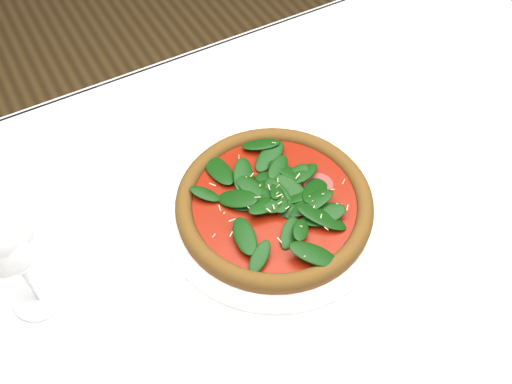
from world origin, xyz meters
TOP-DOWN VIEW (x-y plane):
  - dining_table at (0.00, 0.00)m, footprint 1.21×0.81m
  - plate at (-0.04, 0.04)m, footprint 0.31×0.31m
  - pizza at (-0.04, 0.04)m, footprint 0.30×0.30m
  - wine_glass at (-0.36, 0.07)m, footprint 0.07×0.07m
  - saucer_far at (0.30, 0.25)m, footprint 0.13×0.13m

SIDE VIEW (x-z plane):
  - dining_table at x=0.00m, z-range 0.27..1.02m
  - saucer_far at x=0.30m, z-range 0.75..0.76m
  - plate at x=-0.04m, z-range 0.75..0.76m
  - pizza at x=-0.04m, z-range 0.76..0.79m
  - wine_glass at x=-0.36m, z-range 0.79..0.97m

